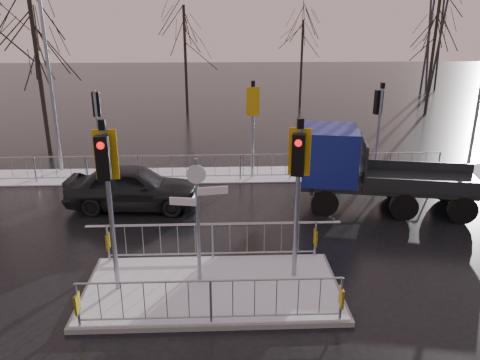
{
  "coord_description": "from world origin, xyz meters",
  "views": [
    {
      "loc": [
        0.26,
        -9.61,
        6.13
      ],
      "look_at": [
        0.77,
        2.82,
        1.8
      ],
      "focal_mm": 35.0,
      "sensor_mm": 36.0,
      "label": 1
    }
  ],
  "objects_px": {
    "car_far_lane": "(133,187)",
    "street_lamp_left": "(49,62)",
    "flatbed_truck": "(354,166)",
    "traffic_island": "(212,276)"
  },
  "relations": [
    {
      "from": "car_far_lane",
      "to": "street_lamp_left",
      "type": "distance_m",
      "value": 6.74
    },
    {
      "from": "flatbed_truck",
      "to": "traffic_island",
      "type": "bearing_deg",
      "value": -132.62
    },
    {
      "from": "street_lamp_left",
      "to": "car_far_lane",
      "type": "bearing_deg",
      "value": -48.8
    },
    {
      "from": "traffic_island",
      "to": "flatbed_truck",
      "type": "height_order",
      "value": "traffic_island"
    },
    {
      "from": "car_far_lane",
      "to": "street_lamp_left",
      "type": "bearing_deg",
      "value": 44.86
    },
    {
      "from": "car_far_lane",
      "to": "street_lamp_left",
      "type": "height_order",
      "value": "street_lamp_left"
    },
    {
      "from": "car_far_lane",
      "to": "street_lamp_left",
      "type": "relative_size",
      "value": 0.54
    },
    {
      "from": "traffic_island",
      "to": "flatbed_truck",
      "type": "relative_size",
      "value": 0.98
    },
    {
      "from": "car_far_lane",
      "to": "traffic_island",
      "type": "bearing_deg",
      "value": -149.0
    },
    {
      "from": "traffic_island",
      "to": "flatbed_truck",
      "type": "distance_m",
      "value": 7.03
    }
  ]
}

